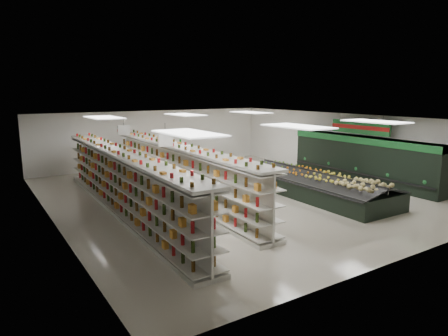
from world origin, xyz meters
TOP-DOWN VIEW (x-y plane):
  - floor at (0.00, 0.00)m, footprint 16.00×16.00m
  - ceiling at (0.00, 0.00)m, footprint 14.00×16.00m
  - wall_back at (0.00, 8.00)m, footprint 14.00×0.02m
  - wall_front at (0.00, -8.00)m, footprint 14.00×0.02m
  - wall_left at (-7.00, 0.00)m, footprint 0.02×16.00m
  - wall_right at (7.00, 0.00)m, footprint 0.02×16.00m
  - produce_wall_case at (6.53, -1.50)m, footprint 0.93×8.00m
  - aisle_sign_near at (-3.80, -2.00)m, footprint 0.52×0.06m
  - aisle_sign_far at (-3.80, 2.00)m, footprint 0.52×0.06m
  - hortifruti_banner at (6.25, -1.50)m, footprint 0.12×3.20m
  - gondola_left at (-4.63, -0.15)m, footprint 1.23×12.77m
  - gondola_center at (-2.11, 0.70)m, footprint 1.17×12.58m
  - produce_island at (2.87, -2.12)m, footprint 2.66×7.07m
  - soda_endcap at (0.51, 6.68)m, footprint 1.37×1.19m
  - shopper_main at (-1.00, -2.10)m, footprint 0.76×0.69m
  - shopper_background at (-4.20, 4.21)m, footprint 0.96×1.05m

SIDE VIEW (x-z plane):
  - floor at x=0.00m, z-range 0.00..0.00m
  - produce_island at x=2.87m, z-range -0.05..1.00m
  - soda_endcap at x=0.51m, z-range -0.02..1.45m
  - shopper_main at x=-1.00m, z-range 0.00..1.74m
  - shopper_background at x=-4.20m, z-range 0.00..1.85m
  - gondola_center at x=-2.11m, z-range -0.09..2.09m
  - gondola_left at x=-4.63m, z-range -0.09..2.12m
  - produce_wall_case at x=6.53m, z-range 0.14..2.34m
  - wall_back at x=0.00m, z-range 0.00..3.20m
  - wall_front at x=0.00m, z-range 0.00..3.20m
  - wall_left at x=-7.00m, z-range 0.00..3.20m
  - wall_right at x=7.00m, z-range 0.00..3.20m
  - hortifruti_banner at x=6.25m, z-range 2.18..3.13m
  - aisle_sign_near at x=-3.80m, z-range 2.38..3.13m
  - aisle_sign_far at x=-3.80m, z-range 2.38..3.13m
  - ceiling at x=0.00m, z-range 3.19..3.21m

